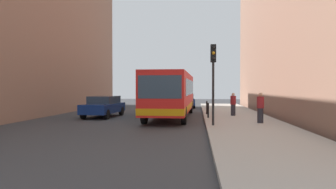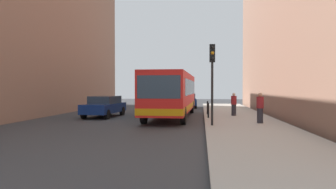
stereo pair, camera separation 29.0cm
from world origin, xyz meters
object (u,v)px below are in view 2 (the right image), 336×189
object	(u,v)px
pedestrian_mid_sidewalk	(234,104)
car_beside_bus	(104,106)
bus	(172,93)
car_behind_bus	(187,100)
pedestrian_near_signal	(260,108)
bollard_mid	(208,108)
traffic_light	(212,69)
bollard_near	(208,110)

from	to	relation	value
pedestrian_mid_sidewalk	car_beside_bus	bearing A→B (deg)	-62.16
bus	car_behind_bus	xyz separation A→B (m)	(0.53, 10.76, -0.94)
bus	pedestrian_near_signal	world-z (taller)	bus
bollard_mid	pedestrian_near_signal	world-z (taller)	pedestrian_near_signal
bus	pedestrian_mid_sidewalk	world-z (taller)	bus
bus	bollard_mid	size ratio (longest dim) A/B	11.67
car_beside_bus	traffic_light	xyz separation A→B (m)	(7.39, -5.31, 2.22)
bollard_near	traffic_light	bearing A→B (deg)	-88.54
car_behind_bus	bollard_mid	bearing A→B (deg)	98.19
pedestrian_near_signal	bollard_mid	bearing A→B (deg)	54.70
pedestrian_mid_sidewalk	bollard_mid	bearing A→B (deg)	-94.51
car_behind_bus	bollard_near	bearing A→B (deg)	95.67
bus	traffic_light	xyz separation A→B (m)	(2.56, -5.44, 1.28)
car_behind_bus	traffic_light	world-z (taller)	traffic_light
car_behind_bus	bollard_near	xyz separation A→B (m)	(1.93, -12.27, -0.16)
bus	pedestrian_mid_sidewalk	xyz separation A→B (m)	(4.23, 0.21, -0.80)
car_beside_bus	traffic_light	distance (m)	9.37
traffic_light	car_behind_bus	bearing A→B (deg)	97.14
car_behind_bus	bus	bearing A→B (deg)	83.92
bollard_near	bollard_mid	bearing A→B (deg)	90.00
car_beside_bus	bollard_mid	world-z (taller)	car_beside_bus
bollard_near	pedestrian_mid_sidewalk	xyz separation A→B (m)	(1.77, 1.72, 0.30)
car_beside_bus	bollard_mid	size ratio (longest dim) A/B	4.75
traffic_light	bollard_near	distance (m)	4.60
bollard_mid	pedestrian_mid_sidewalk	world-z (taller)	pedestrian_mid_sidewalk
car_behind_bus	bollard_mid	xyz separation A→B (m)	(1.93, -9.52, -0.16)
car_beside_bus	bollard_near	bearing A→B (deg)	173.16
bollard_near	bollard_mid	size ratio (longest dim) A/B	1.00
car_beside_bus	bollard_near	distance (m)	7.42
bus	pedestrian_near_signal	xyz separation A→B (m)	(5.16, -4.17, -0.75)
bollard_near	pedestrian_near_signal	bearing A→B (deg)	-44.47
car_beside_bus	pedestrian_mid_sidewalk	size ratio (longest dim) A/B	2.87
car_beside_bus	bollard_mid	xyz separation A→B (m)	(7.29, 1.37, -0.16)
car_beside_bus	bollard_mid	distance (m)	7.42
bus	pedestrian_mid_sidewalk	bearing A→B (deg)	-175.57
bus	car_beside_bus	distance (m)	4.93
bollard_mid	bollard_near	bearing A→B (deg)	-90.00
pedestrian_near_signal	pedestrian_mid_sidewalk	distance (m)	4.47
pedestrian_near_signal	car_beside_bus	bearing A→B (deg)	96.14
car_behind_bus	bollard_mid	world-z (taller)	car_behind_bus
pedestrian_near_signal	car_behind_bus	bearing A→B (deg)	45.36
traffic_light	pedestrian_mid_sidewalk	xyz separation A→B (m)	(1.67, 5.65, -2.08)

